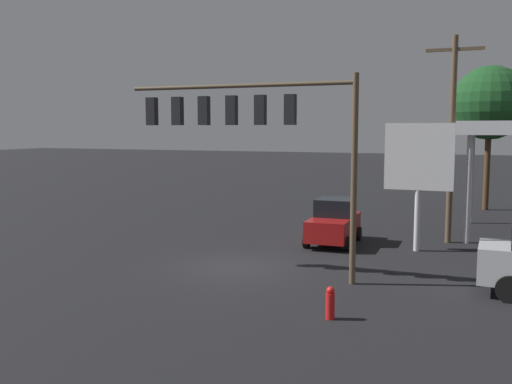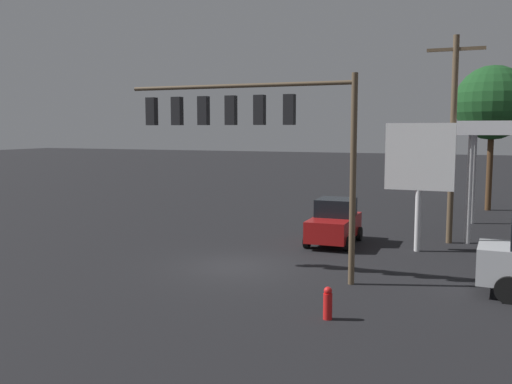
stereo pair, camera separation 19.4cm
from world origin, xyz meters
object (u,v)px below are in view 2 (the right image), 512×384
(traffic_signal_assembly, at_px, (248,122))
(utility_pole, at_px, (453,134))
(fire_hydrant, at_px, (328,303))
(price_sign, at_px, (420,161))
(street_tree, at_px, (492,103))
(hatchback_crossing, at_px, (335,222))

(traffic_signal_assembly, distance_m, utility_pole, 10.30)
(fire_hydrant, bearing_deg, utility_pole, -100.78)
(price_sign, relative_size, street_tree, 0.59)
(street_tree, bearing_deg, traffic_signal_assembly, 69.03)
(utility_pole, distance_m, fire_hydrant, 12.89)
(traffic_signal_assembly, height_order, price_sign, traffic_signal_assembly)
(hatchback_crossing, relative_size, street_tree, 0.43)
(traffic_signal_assembly, bearing_deg, hatchback_crossing, -103.50)
(traffic_signal_assembly, height_order, fire_hydrant, traffic_signal_assembly)
(fire_hydrant, bearing_deg, traffic_signal_assembly, -43.54)
(utility_pole, relative_size, street_tree, 1.02)
(hatchback_crossing, xyz_separation_m, fire_hydrant, (-2.37, 9.81, -0.51))
(traffic_signal_assembly, distance_m, price_sign, 7.95)
(traffic_signal_assembly, bearing_deg, street_tree, -110.97)
(street_tree, relative_size, fire_hydrant, 10.07)
(hatchback_crossing, distance_m, street_tree, 16.13)
(fire_hydrant, bearing_deg, street_tree, -99.14)
(traffic_signal_assembly, xyz_separation_m, street_tree, (-7.65, -19.95, 1.32))
(traffic_signal_assembly, xyz_separation_m, price_sign, (-5.02, -5.97, -1.54))
(street_tree, bearing_deg, hatchback_crossing, 65.91)
(hatchback_crossing, bearing_deg, price_sign, 85.67)
(traffic_signal_assembly, bearing_deg, price_sign, -130.04)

